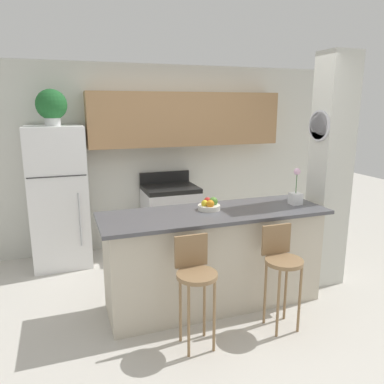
{
  "coord_description": "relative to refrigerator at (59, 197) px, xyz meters",
  "views": [
    {
      "loc": [
        -1.39,
        -3.25,
        2.0
      ],
      "look_at": [
        0.0,
        0.67,
        1.03
      ],
      "focal_mm": 35.0,
      "sensor_mm": 36.0,
      "label": 1
    }
  ],
  "objects": [
    {
      "name": "potted_plant_on_fridge",
      "position": [
        -0.0,
        0.0,
        1.12
      ],
      "size": [
        0.36,
        0.36,
        0.43
      ],
      "color": "silver",
      "rests_on": "refrigerator"
    },
    {
      "name": "bar_stool_left",
      "position": [
        1.03,
        -2.15,
        -0.25
      ],
      "size": [
        0.34,
        0.34,
        0.95
      ],
      "color": "olive",
      "rests_on": "ground_plane"
    },
    {
      "name": "orchid_vase",
      "position": [
        2.35,
        -1.61,
        0.22
      ],
      "size": [
        0.11,
        0.11,
        0.38
      ],
      "color": "white",
      "rests_on": "counter_bar"
    },
    {
      "name": "ground_plane",
      "position": [
        1.44,
        -1.58,
        -0.88
      ],
      "size": [
        14.0,
        14.0,
        0.0
      ],
      "primitive_type": "plane",
      "color": "beige"
    },
    {
      "name": "refrigerator",
      "position": [
        0.0,
        0.0,
        0.0
      ],
      "size": [
        0.69,
        0.64,
        1.76
      ],
      "color": "white",
      "rests_on": "ground_plane"
    },
    {
      "name": "fruit_bowl",
      "position": [
        1.42,
        -1.5,
        0.15
      ],
      "size": [
        0.22,
        0.22,
        0.12
      ],
      "color": "silver",
      "rests_on": "counter_bar"
    },
    {
      "name": "pillar_right",
      "position": [
        2.84,
        -1.51,
        0.4
      ],
      "size": [
        0.38,
        0.32,
        2.55
      ],
      "color": "silver",
      "rests_on": "ground_plane"
    },
    {
      "name": "wall_back",
      "position": [
        1.57,
        0.29,
        0.62
      ],
      "size": [
        5.6,
        0.38,
        2.55
      ],
      "color": "silver",
      "rests_on": "ground_plane"
    },
    {
      "name": "counter_bar",
      "position": [
        1.44,
        -1.58,
        -0.38
      ],
      "size": [
        2.25,
        0.74,
        0.98
      ],
      "color": "beige",
      "rests_on": "ground_plane"
    },
    {
      "name": "bar_stool_right",
      "position": [
        1.86,
        -2.15,
        -0.25
      ],
      "size": [
        0.34,
        0.34,
        0.95
      ],
      "color": "olive",
      "rests_on": "ground_plane"
    },
    {
      "name": "stove_range",
      "position": [
        1.45,
        0.02,
        -0.42
      ],
      "size": [
        0.73,
        0.62,
        1.07
      ],
      "color": "silver",
      "rests_on": "ground_plane"
    }
  ]
}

